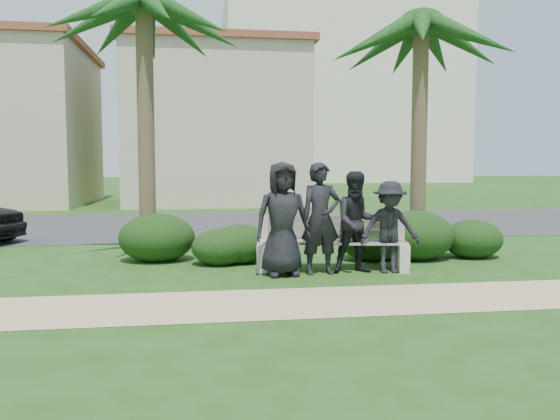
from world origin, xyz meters
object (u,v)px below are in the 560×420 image
Objects in this scene: man_a at (282,219)px; man_c at (357,222)px; palm_left at (144,5)px; palm_right at (421,26)px; man_d at (390,227)px; man_b at (321,219)px; park_bench at (331,246)px.

man_c is (1.27, 0.04, -0.08)m from man_a.
man_c is at bearing -29.09° from palm_left.
palm_right is (5.48, -0.01, -0.18)m from palm_left.
man_c is at bearing 177.27° from man_d.
palm_right is (3.14, 2.04, 3.69)m from man_a.
man_b is at bearing -141.24° from palm_right.
park_bench is at bearing -27.51° from palm_left.
man_a is 0.33× the size of palm_right.
man_b is (0.64, 0.03, -0.01)m from man_a.
man_c is at bearing -133.12° from palm_right.
man_d is 6.15m from palm_left.
palm_left reaches higher than man_b.
palm_right reaches higher than man_d.
man_d reaches higher than park_bench.
man_c is 4.66m from palm_right.
palm_left reaches higher than park_bench.
man_c is at bearing -31.74° from park_bench.
man_c is 5.72m from palm_left.
palm_right is (2.24, 1.68, 4.21)m from park_bench.
man_b is at bearing -34.13° from palm_left.
palm_right is at bearing 61.05° from man_d.
palm_left is at bearing 157.38° from man_d.
man_d is at bearing -26.52° from palm_left.
man_d is at bearing -6.76° from man_c.
palm_right reaches higher than park_bench.
man_c is 0.29× the size of palm_left.
man_b is (-0.27, -0.33, 0.52)m from park_bench.
palm_left is at bearing 179.88° from palm_right.
man_c is (0.37, -0.32, 0.45)m from park_bench.
palm_left is (-3.25, 1.69, 4.40)m from park_bench.
park_bench is 1.56× the size of man_c.
man_b reaches higher than man_c.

